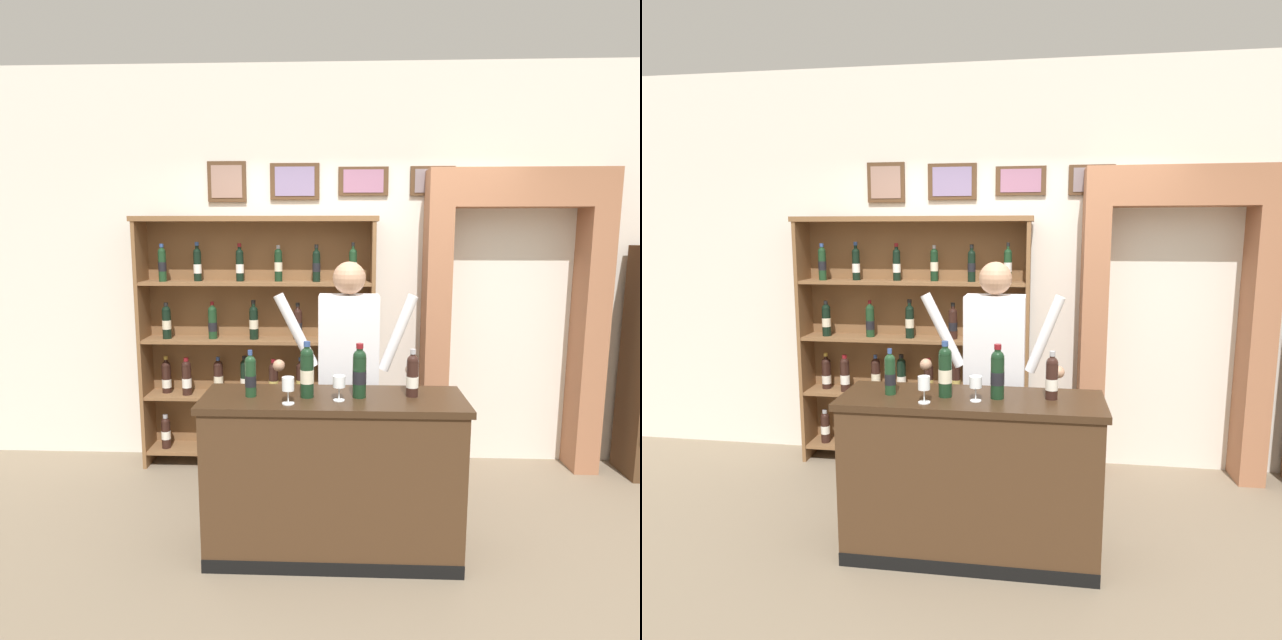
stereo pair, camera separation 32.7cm
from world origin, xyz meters
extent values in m
cube|color=#7A6B56|center=(0.00, 0.00, -0.01)|extent=(14.00, 14.00, 0.02)
cube|color=silver|center=(0.00, 1.51, 1.61)|extent=(12.00, 0.16, 3.21)
cube|color=#4C331E|center=(-1.02, 1.42, 2.31)|extent=(0.31, 0.02, 0.32)
cube|color=#8F6E60|center=(-1.02, 1.40, 2.31)|extent=(0.25, 0.01, 0.25)
cube|color=#4C331E|center=(-0.47, 1.42, 2.31)|extent=(0.39, 0.02, 0.28)
cube|color=slate|center=(-0.47, 1.40, 2.31)|extent=(0.32, 0.01, 0.23)
cube|color=#4C331E|center=(0.07, 1.42, 2.31)|extent=(0.40, 0.02, 0.22)
cube|color=#976281|center=(0.07, 1.40, 2.31)|extent=(0.32, 0.01, 0.18)
cube|color=#4C331E|center=(0.62, 1.42, 2.31)|extent=(0.35, 0.02, 0.23)
cube|color=slate|center=(0.62, 1.40, 2.31)|extent=(0.28, 0.01, 0.18)
cube|color=brown|center=(-1.69, 1.24, 1.01)|extent=(0.03, 0.29, 2.03)
cube|color=brown|center=(0.15, 1.24, 1.01)|extent=(0.03, 0.29, 2.03)
cube|color=brown|center=(-0.77, 1.37, 1.01)|extent=(1.87, 0.02, 2.03)
cube|color=brown|center=(-0.77, 1.24, 0.13)|extent=(1.81, 0.27, 0.03)
cylinder|color=black|center=(-1.54, 1.21, 0.25)|extent=(0.07, 0.07, 0.21)
sphere|color=black|center=(-1.54, 1.21, 0.36)|extent=(0.07, 0.07, 0.07)
cylinder|color=black|center=(-1.54, 1.21, 0.39)|extent=(0.04, 0.04, 0.07)
cylinder|color=#99999E|center=(-1.54, 1.21, 0.41)|extent=(0.04, 0.04, 0.03)
cylinder|color=silver|center=(-1.54, 1.21, 0.25)|extent=(0.08, 0.08, 0.07)
cylinder|color=black|center=(-1.20, 1.23, 0.25)|extent=(0.07, 0.07, 0.22)
sphere|color=black|center=(-1.20, 1.23, 0.37)|extent=(0.07, 0.07, 0.07)
cylinder|color=black|center=(-1.20, 1.23, 0.40)|extent=(0.03, 0.03, 0.07)
cylinder|color=black|center=(-1.20, 1.23, 0.42)|extent=(0.03, 0.03, 0.03)
cylinder|color=tan|center=(-1.20, 1.23, 0.23)|extent=(0.08, 0.08, 0.07)
cylinder|color=black|center=(-0.95, 1.21, 0.25)|extent=(0.07, 0.07, 0.23)
sphere|color=black|center=(-0.95, 1.21, 0.37)|extent=(0.07, 0.07, 0.07)
cylinder|color=black|center=(-0.95, 1.21, 0.40)|extent=(0.03, 0.03, 0.06)
cylinder|color=#99999E|center=(-0.95, 1.21, 0.41)|extent=(0.03, 0.03, 0.03)
cylinder|color=black|center=(-0.95, 1.21, 0.26)|extent=(0.08, 0.08, 0.07)
cylinder|color=black|center=(-0.64, 1.24, 0.25)|extent=(0.07, 0.07, 0.22)
sphere|color=black|center=(-0.64, 1.24, 0.37)|extent=(0.07, 0.07, 0.07)
cylinder|color=black|center=(-0.64, 1.24, 0.40)|extent=(0.04, 0.04, 0.08)
cylinder|color=navy|center=(-0.64, 1.24, 0.43)|extent=(0.04, 0.04, 0.03)
cylinder|color=tan|center=(-0.64, 1.24, 0.24)|extent=(0.08, 0.08, 0.07)
cylinder|color=black|center=(-0.30, 1.25, 0.25)|extent=(0.07, 0.07, 0.23)
sphere|color=black|center=(-0.30, 1.25, 0.37)|extent=(0.07, 0.07, 0.07)
cylinder|color=black|center=(-0.30, 1.25, 0.40)|extent=(0.04, 0.04, 0.07)
cylinder|color=navy|center=(-0.30, 1.25, 0.42)|extent=(0.04, 0.04, 0.03)
cylinder|color=beige|center=(-0.30, 1.25, 0.26)|extent=(0.08, 0.08, 0.07)
cylinder|color=black|center=(-0.04, 1.27, 0.25)|extent=(0.07, 0.07, 0.22)
sphere|color=black|center=(-0.04, 1.27, 0.36)|extent=(0.07, 0.07, 0.07)
cylinder|color=black|center=(-0.04, 1.27, 0.39)|extent=(0.04, 0.04, 0.07)
cylinder|color=#B79338|center=(-0.04, 1.27, 0.41)|extent=(0.04, 0.04, 0.03)
cylinder|color=silver|center=(-0.04, 1.27, 0.25)|extent=(0.08, 0.08, 0.07)
cube|color=brown|center=(-0.77, 1.24, 0.59)|extent=(1.81, 0.27, 0.02)
cylinder|color=black|center=(-1.53, 1.26, 0.71)|extent=(0.08, 0.08, 0.22)
sphere|color=black|center=(-1.53, 1.26, 0.83)|extent=(0.07, 0.07, 0.07)
cylinder|color=black|center=(-1.53, 1.26, 0.86)|extent=(0.03, 0.03, 0.08)
cylinder|color=#B79338|center=(-1.53, 1.26, 0.89)|extent=(0.03, 0.03, 0.03)
cylinder|color=silver|center=(-1.53, 1.26, 0.68)|extent=(0.08, 0.08, 0.07)
cylinder|color=black|center=(-1.35, 1.21, 0.72)|extent=(0.08, 0.08, 0.24)
sphere|color=black|center=(-1.35, 1.21, 0.85)|extent=(0.07, 0.07, 0.07)
cylinder|color=black|center=(-1.35, 1.21, 0.87)|extent=(0.04, 0.04, 0.06)
cylinder|color=maroon|center=(-1.35, 1.21, 0.89)|extent=(0.04, 0.04, 0.03)
cylinder|color=silver|center=(-1.35, 1.21, 0.70)|extent=(0.08, 0.08, 0.08)
cylinder|color=black|center=(-1.10, 1.27, 0.72)|extent=(0.08, 0.08, 0.23)
sphere|color=black|center=(-1.10, 1.27, 0.84)|extent=(0.07, 0.07, 0.07)
cylinder|color=black|center=(-1.10, 1.27, 0.86)|extent=(0.03, 0.03, 0.07)
cylinder|color=navy|center=(-1.10, 1.27, 0.89)|extent=(0.03, 0.03, 0.03)
cylinder|color=beige|center=(-1.10, 1.27, 0.71)|extent=(0.08, 0.08, 0.07)
cylinder|color=black|center=(-0.88, 1.27, 0.72)|extent=(0.08, 0.08, 0.24)
sphere|color=black|center=(-0.88, 1.27, 0.85)|extent=(0.07, 0.07, 0.07)
cylinder|color=black|center=(-0.88, 1.27, 0.87)|extent=(0.04, 0.04, 0.07)
cylinder|color=black|center=(-0.88, 1.27, 0.90)|extent=(0.04, 0.04, 0.03)
cylinder|color=silver|center=(-0.88, 1.27, 0.69)|extent=(0.08, 0.08, 0.08)
cylinder|color=black|center=(-0.64, 1.20, 0.71)|extent=(0.08, 0.08, 0.22)
sphere|color=black|center=(-0.64, 1.20, 0.83)|extent=(0.07, 0.07, 0.07)
cylinder|color=black|center=(-0.64, 1.20, 0.86)|extent=(0.03, 0.03, 0.07)
cylinder|color=maroon|center=(-0.64, 1.20, 0.89)|extent=(0.04, 0.04, 0.03)
cylinder|color=tan|center=(-0.64, 1.20, 0.69)|extent=(0.08, 0.08, 0.07)
cylinder|color=black|center=(-0.42, 1.25, 0.71)|extent=(0.08, 0.08, 0.22)
sphere|color=black|center=(-0.42, 1.25, 0.83)|extent=(0.07, 0.07, 0.07)
cylinder|color=black|center=(-0.42, 1.25, 0.87)|extent=(0.03, 0.03, 0.08)
cylinder|color=navy|center=(-0.42, 1.25, 0.90)|extent=(0.04, 0.04, 0.03)
cylinder|color=tan|center=(-0.42, 1.25, 0.69)|extent=(0.08, 0.08, 0.07)
cylinder|color=black|center=(-0.21, 1.24, 0.71)|extent=(0.08, 0.08, 0.22)
sphere|color=black|center=(-0.21, 1.24, 0.83)|extent=(0.07, 0.07, 0.07)
cylinder|color=black|center=(-0.21, 1.24, 0.86)|extent=(0.03, 0.03, 0.08)
cylinder|color=black|center=(-0.21, 1.24, 0.89)|extent=(0.03, 0.03, 0.03)
cylinder|color=silver|center=(-0.21, 1.24, 0.71)|extent=(0.08, 0.08, 0.07)
cylinder|color=black|center=(-0.01, 1.26, 0.72)|extent=(0.08, 0.08, 0.24)
sphere|color=black|center=(-0.01, 1.26, 0.85)|extent=(0.07, 0.07, 0.07)
cylinder|color=black|center=(-0.01, 1.26, 0.88)|extent=(0.03, 0.03, 0.08)
cylinder|color=navy|center=(-0.01, 1.26, 0.91)|extent=(0.04, 0.04, 0.03)
cylinder|color=silver|center=(-0.01, 1.26, 0.70)|extent=(0.08, 0.08, 0.08)
cube|color=brown|center=(-0.77, 1.24, 1.05)|extent=(1.81, 0.27, 0.02)
cylinder|color=black|center=(-1.50, 1.22, 1.17)|extent=(0.07, 0.07, 0.22)
sphere|color=black|center=(-1.50, 1.22, 1.29)|extent=(0.07, 0.07, 0.07)
cylinder|color=black|center=(-1.50, 1.22, 1.32)|extent=(0.03, 0.03, 0.06)
cylinder|color=black|center=(-1.50, 1.22, 1.34)|extent=(0.03, 0.03, 0.03)
cylinder|color=beige|center=(-1.50, 1.22, 1.18)|extent=(0.07, 0.07, 0.07)
cylinder|color=#19381E|center=(-1.13, 1.23, 1.18)|extent=(0.07, 0.07, 0.23)
sphere|color=#19381E|center=(-1.13, 1.23, 1.29)|extent=(0.07, 0.07, 0.07)
cylinder|color=#19381E|center=(-1.13, 1.23, 1.32)|extent=(0.03, 0.03, 0.07)
cylinder|color=maroon|center=(-1.13, 1.23, 1.35)|extent=(0.03, 0.03, 0.03)
cylinder|color=black|center=(-1.13, 1.23, 1.16)|extent=(0.07, 0.07, 0.07)
cylinder|color=black|center=(-0.79, 1.23, 1.18)|extent=(0.07, 0.07, 0.23)
sphere|color=black|center=(-0.79, 1.23, 1.29)|extent=(0.07, 0.07, 0.07)
cylinder|color=black|center=(-0.79, 1.23, 1.33)|extent=(0.03, 0.03, 0.08)
cylinder|color=black|center=(-0.79, 1.23, 1.36)|extent=(0.03, 0.03, 0.03)
cylinder|color=beige|center=(-0.79, 1.23, 1.18)|extent=(0.07, 0.07, 0.07)
cylinder|color=black|center=(-0.44, 1.24, 1.17)|extent=(0.07, 0.07, 0.21)
sphere|color=black|center=(-0.44, 1.24, 1.28)|extent=(0.07, 0.07, 0.07)
cylinder|color=black|center=(-0.44, 1.24, 1.31)|extent=(0.03, 0.03, 0.08)
cylinder|color=black|center=(-0.44, 1.24, 1.34)|extent=(0.03, 0.03, 0.03)
cylinder|color=black|center=(-0.44, 1.24, 1.16)|extent=(0.07, 0.07, 0.07)
cylinder|color=black|center=(-0.02, 1.26, 1.17)|extent=(0.07, 0.07, 0.22)
sphere|color=black|center=(-0.02, 1.26, 1.29)|extent=(0.07, 0.07, 0.07)
cylinder|color=black|center=(-0.02, 1.26, 1.33)|extent=(0.03, 0.03, 0.08)
cylinder|color=navy|center=(-0.02, 1.26, 1.36)|extent=(0.03, 0.03, 0.03)
cylinder|color=silver|center=(-0.02, 1.26, 1.14)|extent=(0.07, 0.07, 0.07)
cube|color=brown|center=(-0.77, 1.24, 1.51)|extent=(1.81, 0.27, 0.02)
cylinder|color=#19381E|center=(-1.51, 1.20, 1.64)|extent=(0.06, 0.06, 0.23)
sphere|color=#19381E|center=(-1.51, 1.20, 1.76)|extent=(0.06, 0.06, 0.06)
cylinder|color=#19381E|center=(-1.51, 1.20, 1.78)|extent=(0.03, 0.03, 0.06)
cylinder|color=navy|center=(-1.51, 1.20, 1.81)|extent=(0.03, 0.03, 0.03)
cylinder|color=black|center=(-1.51, 1.20, 1.64)|extent=(0.06, 0.06, 0.07)
cylinder|color=black|center=(-1.24, 1.25, 1.64)|extent=(0.06, 0.06, 0.22)
sphere|color=black|center=(-1.24, 1.25, 1.75)|extent=(0.06, 0.06, 0.06)
cylinder|color=black|center=(-1.24, 1.25, 1.79)|extent=(0.03, 0.03, 0.08)
cylinder|color=navy|center=(-1.24, 1.25, 1.82)|extent=(0.03, 0.03, 0.03)
cylinder|color=silver|center=(-1.24, 1.25, 1.62)|extent=(0.06, 0.06, 0.07)
cylinder|color=black|center=(-0.90, 1.25, 1.63)|extent=(0.06, 0.06, 0.22)
sphere|color=black|center=(-0.90, 1.25, 1.75)|extent=(0.06, 0.06, 0.06)
cylinder|color=black|center=(-0.90, 1.25, 1.78)|extent=(0.03, 0.03, 0.08)
cylinder|color=maroon|center=(-0.90, 1.25, 1.81)|extent=(0.03, 0.03, 0.03)
cylinder|color=silver|center=(-0.90, 1.25, 1.62)|extent=(0.06, 0.06, 0.07)
cylinder|color=black|center=(-0.60, 1.26, 1.63)|extent=(0.06, 0.06, 0.22)
sphere|color=black|center=(-0.60, 1.26, 1.75)|extent=(0.06, 0.06, 0.06)
cylinder|color=black|center=(-0.60, 1.26, 1.77)|extent=(0.03, 0.03, 0.06)
cylinder|color=#99999E|center=(-0.60, 1.26, 1.79)|extent=(0.03, 0.03, 0.03)
cylinder|color=beige|center=(-0.60, 1.26, 1.64)|extent=(0.06, 0.06, 0.07)
cylinder|color=black|center=(-0.29, 1.24, 1.63)|extent=(0.06, 0.06, 0.21)
sphere|color=black|center=(-0.29, 1.24, 1.74)|extent=(0.06, 0.06, 0.06)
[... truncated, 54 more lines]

